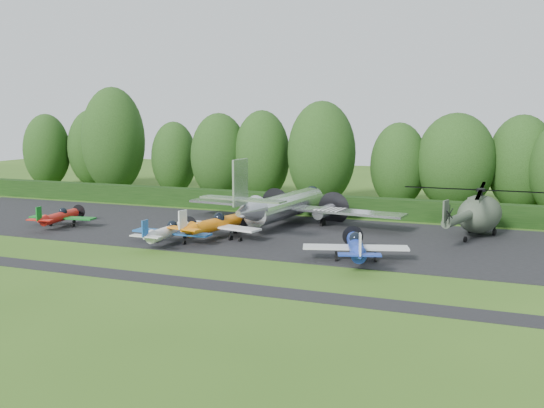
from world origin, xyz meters
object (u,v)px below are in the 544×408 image
at_px(light_plane_white, 169,231).
at_px(light_plane_blue, 356,246).
at_px(transport_plane, 285,205).
at_px(light_plane_red, 60,217).
at_px(helicopter, 480,211).
at_px(light_plane_orange, 214,225).

height_order(light_plane_white, light_plane_blue, light_plane_blue).
bearing_deg(light_plane_white, transport_plane, 60.95).
bearing_deg(transport_plane, light_plane_blue, -57.45).
xyz_separation_m(light_plane_red, light_plane_blue, (27.94, -3.23, 0.17)).
relative_size(light_plane_white, light_plane_blue, 0.91).
relative_size(light_plane_red, light_plane_white, 0.94).
bearing_deg(helicopter, light_plane_red, 179.69).
bearing_deg(light_plane_red, light_plane_blue, 0.83).
xyz_separation_m(transport_plane, light_plane_blue, (9.25, -11.20, -0.75)).
bearing_deg(transport_plane, light_plane_red, -163.90).
relative_size(light_plane_white, light_plane_orange, 0.86).
relative_size(light_plane_orange, helicopter, 0.55).
relative_size(light_plane_red, light_plane_blue, 0.85).
xyz_separation_m(transport_plane, light_plane_red, (-18.69, -7.98, -0.93)).
height_order(light_plane_orange, light_plane_blue, light_plane_orange).
distance_m(light_plane_blue, helicopter, 14.80).
distance_m(transport_plane, light_plane_blue, 14.55).
xyz_separation_m(light_plane_orange, light_plane_blue, (12.61, -3.54, -0.07)).
xyz_separation_m(transport_plane, light_plane_white, (-5.78, -10.74, -0.86)).
height_order(light_plane_red, helicopter, helicopter).
distance_m(light_plane_red, light_plane_orange, 15.33).
bearing_deg(helicopter, transport_plane, 169.92).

